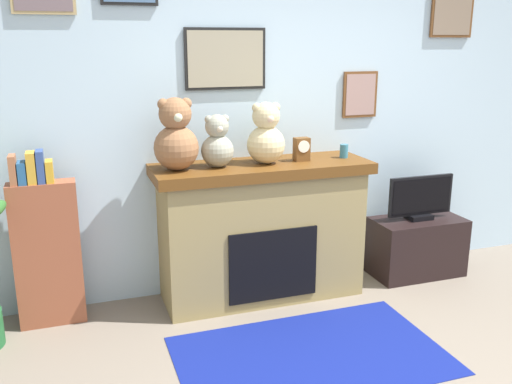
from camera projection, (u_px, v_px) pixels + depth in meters
name	position (u px, v px, depth m)	size (l,w,h in m)	color
back_wall	(282.00, 121.00, 4.41)	(5.20, 0.15, 2.60)	silver
fireplace	(262.00, 230.00, 4.24)	(1.61, 0.57, 1.05)	#917E4D
bookshelf	(47.00, 248.00, 3.80)	(0.44, 0.16, 1.23)	brown
tv_stand	(417.00, 246.00, 4.70)	(0.76, 0.40, 0.49)	black
television	(420.00, 199.00, 4.59)	(0.58, 0.14, 0.37)	black
area_rug	(311.00, 355.00, 3.52)	(1.68, 1.02, 0.01)	navy
candle_jar	(344.00, 151.00, 4.28)	(0.06, 0.06, 0.10)	teal
mantel_clock	(302.00, 149.00, 4.16)	(0.11, 0.08, 0.17)	brown
teddy_bear_grey	(176.00, 138.00, 3.83)	(0.31, 0.31, 0.50)	#8C5F3D
teddy_bear_cream	(217.00, 144.00, 3.93)	(0.23, 0.23, 0.37)	gray
teddy_bear_tan	(266.00, 136.00, 4.04)	(0.28, 0.28, 0.45)	#CFBC8A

